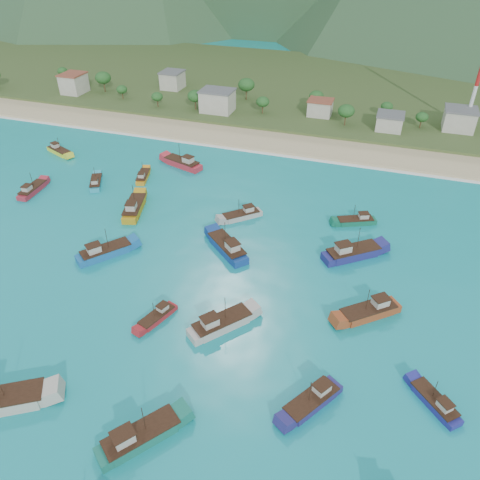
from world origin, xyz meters
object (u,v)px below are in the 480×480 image
(boat_10, at_px, (33,190))
(boat_21, at_px, (221,324))
(boat_17, at_px, (134,208))
(boat_19, at_px, (157,317))
(boat_11, at_px, (105,252))
(boat_25, at_px, (143,177))
(boat_20, at_px, (59,151))
(boat_2, at_px, (227,248))
(boat_14, at_px, (312,401))
(boat_7, at_px, (96,183))
(boat_12, at_px, (435,403))
(boat_5, at_px, (140,437))
(boat_1, at_px, (352,253))
(boat_18, at_px, (242,216))
(boat_16, at_px, (369,312))
(boat_9, at_px, (356,221))
(boat_23, at_px, (183,163))

(boat_10, bearing_deg, boat_21, -30.12)
(boat_17, distance_m, boat_19, 39.37)
(boat_11, distance_m, boat_25, 36.03)
(boat_20, bearing_deg, boat_2, 87.41)
(boat_14, xyz_separation_m, boat_19, (-30.13, 8.95, -0.24))
(boat_11, xyz_separation_m, boat_17, (-3.10, 18.37, 0.04))
(boat_10, xyz_separation_m, boat_19, (52.91, -32.34, -0.19))
(boat_7, height_order, boat_10, boat_10)
(boat_21, xyz_separation_m, boat_25, (-40.62, 47.01, -0.36))
(boat_12, relative_size, boat_25, 0.90)
(boat_5, height_order, boat_7, boat_5)
(boat_1, distance_m, boat_19, 43.25)
(boat_19, bearing_deg, boat_18, -76.43)
(boat_16, bearing_deg, boat_21, 74.88)
(boat_11, height_order, boat_18, boat_11)
(boat_1, height_order, boat_12, boat_1)
(boat_9, bearing_deg, boat_17, 77.90)
(boat_21, height_order, boat_23, boat_23)
(boat_19, distance_m, boat_25, 56.61)
(boat_2, bearing_deg, boat_16, -67.23)
(boat_7, bearing_deg, boat_21, -65.62)
(boat_19, bearing_deg, boat_1, -116.65)
(boat_2, relative_size, boat_17, 0.92)
(boat_9, xyz_separation_m, boat_10, (-83.03, -11.63, 0.06))
(boat_19, bearing_deg, boat_7, -27.38)
(boat_20, distance_m, boat_25, 33.34)
(boat_9, xyz_separation_m, boat_16, (6.13, -30.82, 0.25))
(boat_18, xyz_separation_m, boat_21, (8.07, -36.10, 0.22))
(boat_2, relative_size, boat_20, 1.16)
(boat_5, distance_m, boat_20, 104.93)
(boat_17, relative_size, boat_23, 1.00)
(boat_7, relative_size, boat_12, 1.14)
(boat_10, height_order, boat_16, boat_16)
(boat_21, bearing_deg, boat_23, 159.14)
(boat_1, height_order, boat_23, boat_1)
(boat_7, relative_size, boat_16, 0.82)
(boat_2, distance_m, boat_9, 32.28)
(boat_2, bearing_deg, boat_17, 114.19)
(boat_16, height_order, boat_17, boat_17)
(boat_16, xyz_separation_m, boat_20, (-97.78, 42.45, -0.21))
(boat_2, relative_size, boat_16, 1.06)
(boat_14, bearing_deg, boat_17, -5.48)
(boat_9, bearing_deg, boat_25, 60.84)
(boat_25, bearing_deg, boat_21, -65.74)
(boat_20, xyz_separation_m, boat_23, (39.88, 3.67, 0.27))
(boat_10, relative_size, boat_23, 0.79)
(boat_20, bearing_deg, boat_25, 100.98)
(boat_1, height_order, boat_5, boat_1)
(boat_17, relative_size, boat_18, 1.39)
(boat_16, height_order, boat_21, boat_21)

